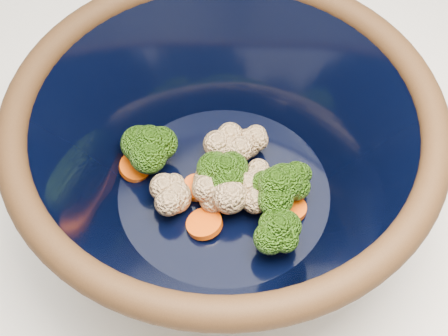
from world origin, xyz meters
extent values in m
cube|color=white|center=(0.00, 0.00, 0.45)|extent=(1.20, 1.20, 0.90)
cylinder|color=black|center=(-0.11, -0.03, 0.91)|extent=(0.20, 0.20, 0.01)
torus|color=black|center=(-0.11, -0.03, 1.04)|extent=(0.34, 0.34, 0.02)
cylinder|color=black|center=(-0.11, -0.03, 0.93)|extent=(0.19, 0.19, 0.00)
cylinder|color=#608442|center=(-0.11, -0.11, 0.94)|extent=(0.01, 0.01, 0.02)
ellipsoid|color=#3E7215|center=(-0.11, -0.11, 0.96)|extent=(0.04, 0.04, 0.03)
cylinder|color=#608442|center=(-0.09, -0.07, 0.94)|extent=(0.01, 0.01, 0.02)
ellipsoid|color=#3E7215|center=(-0.09, -0.07, 0.97)|extent=(0.04, 0.04, 0.04)
cylinder|color=#608442|center=(-0.11, -0.03, 0.94)|extent=(0.01, 0.01, 0.02)
ellipsoid|color=#3E7215|center=(-0.11, -0.03, 0.96)|extent=(0.04, 0.04, 0.03)
cylinder|color=#608442|center=(-0.11, -0.03, 0.94)|extent=(0.01, 0.01, 0.02)
ellipsoid|color=#3E7215|center=(-0.11, -0.03, 0.97)|extent=(0.04, 0.04, 0.03)
cylinder|color=#608442|center=(-0.15, 0.03, 0.94)|extent=(0.01, 0.01, 0.02)
ellipsoid|color=#3E7215|center=(-0.15, 0.03, 0.97)|extent=(0.04, 0.04, 0.04)
cylinder|color=#608442|center=(-0.06, -0.07, 0.94)|extent=(0.01, 0.01, 0.02)
ellipsoid|color=#3E7215|center=(-0.06, -0.07, 0.96)|extent=(0.04, 0.04, 0.03)
sphere|color=beige|center=(-0.12, -0.04, 0.95)|extent=(0.03, 0.03, 0.03)
sphere|color=beige|center=(-0.11, -0.03, 0.95)|extent=(0.03, 0.03, 0.03)
sphere|color=beige|center=(-0.13, -0.04, 0.95)|extent=(0.03, 0.03, 0.03)
sphere|color=beige|center=(-0.12, -0.03, 0.95)|extent=(0.03, 0.03, 0.03)
sphere|color=beige|center=(-0.07, -0.01, 0.95)|extent=(0.03, 0.03, 0.03)
sphere|color=beige|center=(-0.15, -0.02, 0.95)|extent=(0.03, 0.03, 0.03)
sphere|color=beige|center=(-0.09, -0.01, 0.95)|extent=(0.03, 0.03, 0.03)
sphere|color=beige|center=(-0.09, -0.05, 0.95)|extent=(0.03, 0.03, 0.03)
sphere|color=beige|center=(-0.10, -0.06, 0.95)|extent=(0.03, 0.03, 0.03)
sphere|color=beige|center=(-0.11, -0.03, 0.95)|extent=(0.03, 0.03, 0.03)
cylinder|color=#FA560A|center=(-0.07, -0.09, 0.94)|extent=(0.02, 0.02, 0.01)
cylinder|color=#FA560A|center=(-0.14, -0.05, 0.94)|extent=(0.03, 0.03, 0.01)
cylinder|color=#FA560A|center=(-0.16, 0.03, 0.94)|extent=(0.03, 0.03, 0.01)
cylinder|color=#FA560A|center=(-0.11, -0.03, 0.94)|extent=(0.03, 0.03, 0.01)
cylinder|color=#FA560A|center=(-0.13, -0.02, 0.94)|extent=(0.03, 0.03, 0.01)
cylinder|color=#FA560A|center=(-0.10, -0.10, 0.94)|extent=(0.03, 0.03, 0.01)
camera|label=1|loc=(-0.29, -0.28, 1.40)|focal=50.00mm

